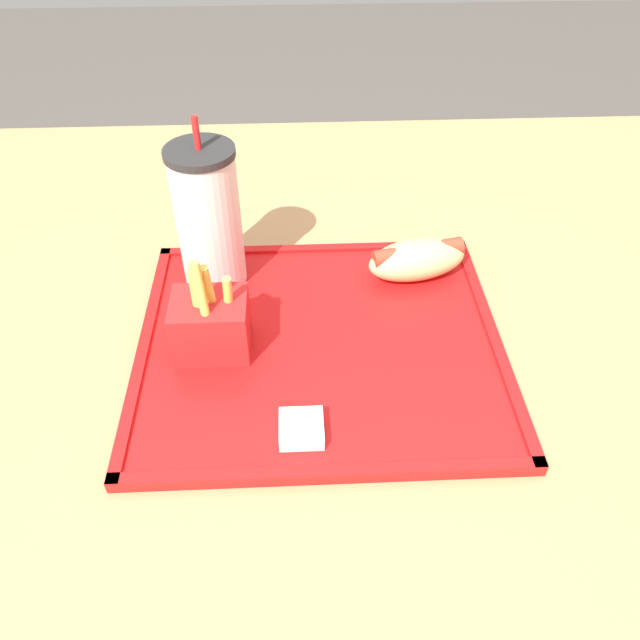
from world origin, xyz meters
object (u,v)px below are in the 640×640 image
sauce_cup_mayo (301,428)px  hot_dog_far (417,259)px  fries_carton (211,323)px  soda_cup (208,218)px

sauce_cup_mayo → hot_dog_far: bearing=58.3°
hot_dog_far → fries_carton: size_ratio=1.08×
soda_cup → sauce_cup_mayo: size_ratio=4.94×
hot_dog_far → fries_carton: 0.26m
hot_dog_far → fries_carton: fries_carton is taller
hot_dog_far → sauce_cup_mayo: size_ratio=3.13×
soda_cup → hot_dog_far: bearing=-1.6°
soda_cup → sauce_cup_mayo: bearing=-67.8°
hot_dog_far → sauce_cup_mayo: 0.27m
fries_carton → sauce_cup_mayo: fries_carton is taller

